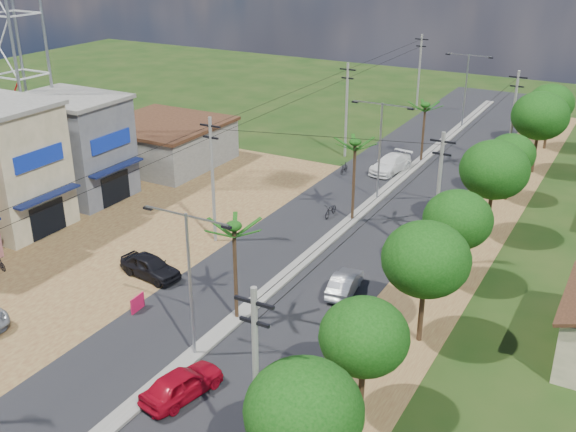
# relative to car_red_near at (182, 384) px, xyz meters

# --- Properties ---
(ground) EXTENTS (160.00, 160.00, 0.00)m
(ground) POSITION_rel_car_red_near_xyz_m (-1.50, 3.00, -0.72)
(ground) COLOR black
(ground) RESTS_ON ground
(road) EXTENTS (12.00, 110.00, 0.04)m
(road) POSITION_rel_car_red_near_xyz_m (-1.50, 18.00, -0.70)
(road) COLOR black
(road) RESTS_ON ground
(median) EXTENTS (1.00, 90.00, 0.18)m
(median) POSITION_rel_car_red_near_xyz_m (-1.50, 21.00, -0.63)
(median) COLOR #605E56
(median) RESTS_ON ground
(dirt_lot_west) EXTENTS (18.00, 46.00, 0.04)m
(dirt_lot_west) POSITION_rel_car_red_near_xyz_m (-16.50, 11.00, -0.71)
(dirt_lot_west) COLOR #56321D
(dirt_lot_west) RESTS_ON ground
(dirt_shoulder_east) EXTENTS (5.00, 90.00, 0.03)m
(dirt_shoulder_east) POSITION_rel_car_red_near_xyz_m (7.00, 18.00, -0.71)
(dirt_shoulder_east) COLOR #56321D
(dirt_shoulder_east) RESTS_ON ground
(shophouse_cream) EXTENTS (9.00, 6.40, 9.30)m
(shophouse_cream) POSITION_rel_car_red_near_xyz_m (-23.48, 10.00, 3.94)
(shophouse_cream) COLOR #948B64
(shophouse_cream) RESTS_ON ground
(shophouse_grey) EXTENTS (9.00, 6.40, 8.30)m
(shophouse_grey) POSITION_rel_car_red_near_xyz_m (-23.48, 17.00, 3.44)
(shophouse_grey) COLOR #4A4C52
(shophouse_grey) RESTS_ON ground
(low_shed) EXTENTS (10.40, 10.40, 3.95)m
(low_shed) POSITION_rel_car_red_near_xyz_m (-22.50, 27.00, 1.24)
(low_shed) COLOR #605E56
(low_shed) RESTS_ON ground
(tree_east_a) EXTENTS (4.40, 4.40, 6.37)m
(tree_east_a) POSITION_rel_car_red_near_xyz_m (8.00, -3.00, 3.77)
(tree_east_a) COLOR black
(tree_east_a) RESTS_ON ground
(tree_east_b) EXTENTS (4.00, 4.00, 5.83)m
(tree_east_b) POSITION_rel_car_red_near_xyz_m (7.80, 3.00, 3.39)
(tree_east_b) COLOR black
(tree_east_b) RESTS_ON ground
(tree_east_c) EXTENTS (4.60, 4.60, 6.83)m
(tree_east_c) POSITION_rel_car_red_near_xyz_m (8.20, 10.00, 4.14)
(tree_east_c) COLOR black
(tree_east_c) RESTS_ON ground
(tree_east_d) EXTENTS (4.20, 4.20, 6.13)m
(tree_east_d) POSITION_rel_car_red_near_xyz_m (7.90, 17.00, 3.61)
(tree_east_d) COLOR black
(tree_east_d) RESTS_ON ground
(tree_east_e) EXTENTS (4.80, 4.80, 7.14)m
(tree_east_e) POSITION_rel_car_red_near_xyz_m (8.10, 25.00, 4.37)
(tree_east_e) COLOR black
(tree_east_e) RESTS_ON ground
(tree_east_f) EXTENTS (3.80, 3.80, 5.52)m
(tree_east_f) POSITION_rel_car_red_near_xyz_m (7.70, 33.00, 3.16)
(tree_east_f) COLOR black
(tree_east_f) RESTS_ON ground
(tree_east_g) EXTENTS (5.00, 5.00, 7.38)m
(tree_east_g) POSITION_rel_car_red_near_xyz_m (8.30, 41.00, 4.52)
(tree_east_g) COLOR black
(tree_east_g) RESTS_ON ground
(tree_east_h) EXTENTS (4.40, 4.40, 6.52)m
(tree_east_h) POSITION_rel_car_red_near_xyz_m (8.00, 49.00, 3.91)
(tree_east_h) COLOR black
(tree_east_h) RESTS_ON ground
(palm_median_near) EXTENTS (2.00, 2.00, 6.15)m
(palm_median_near) POSITION_rel_car_red_near_xyz_m (-1.50, 7.00, 4.81)
(palm_median_near) COLOR black
(palm_median_near) RESTS_ON ground
(palm_median_mid) EXTENTS (2.00, 2.00, 6.55)m
(palm_median_mid) POSITION_rel_car_red_near_xyz_m (-1.50, 23.00, 5.18)
(palm_median_mid) COLOR black
(palm_median_mid) RESTS_ON ground
(palm_median_far) EXTENTS (2.00, 2.00, 5.85)m
(palm_median_far) POSITION_rel_car_red_near_xyz_m (-1.50, 39.00, 4.54)
(palm_median_far) COLOR black
(palm_median_far) RESTS_ON ground
(streetlight_near) EXTENTS (5.10, 0.18, 8.00)m
(streetlight_near) POSITION_rel_car_red_near_xyz_m (-1.50, 3.00, 4.06)
(streetlight_near) COLOR gray
(streetlight_near) RESTS_ON ground
(streetlight_mid) EXTENTS (5.10, 0.18, 8.00)m
(streetlight_mid) POSITION_rel_car_red_near_xyz_m (-1.50, 28.00, 4.06)
(streetlight_mid) COLOR gray
(streetlight_mid) RESTS_ON ground
(streetlight_far) EXTENTS (5.10, 0.18, 8.00)m
(streetlight_far) POSITION_rel_car_red_near_xyz_m (-1.50, 53.00, 4.06)
(streetlight_far) COLOR gray
(streetlight_far) RESTS_ON ground
(utility_pole_w_b) EXTENTS (1.60, 0.24, 9.00)m
(utility_pole_w_b) POSITION_rel_car_red_near_xyz_m (-8.50, 15.00, 4.03)
(utility_pole_w_b) COLOR #605E56
(utility_pole_w_b) RESTS_ON ground
(utility_pole_w_c) EXTENTS (1.60, 0.24, 9.00)m
(utility_pole_w_c) POSITION_rel_car_red_near_xyz_m (-8.50, 37.00, 4.03)
(utility_pole_w_c) COLOR #605E56
(utility_pole_w_c) RESTS_ON ground
(utility_pole_w_d) EXTENTS (1.60, 0.24, 9.00)m
(utility_pole_w_d) POSITION_rel_car_red_near_xyz_m (-8.50, 58.00, 4.03)
(utility_pole_w_d) COLOR #605E56
(utility_pole_w_d) RESTS_ON ground
(utility_pole_e_a) EXTENTS (1.60, 0.24, 9.00)m
(utility_pole_e_a) POSITION_rel_car_red_near_xyz_m (6.00, -3.00, 4.03)
(utility_pole_e_a) COLOR #605E56
(utility_pole_e_a) RESTS_ON ground
(utility_pole_e_b) EXTENTS (1.60, 0.24, 9.00)m
(utility_pole_e_b) POSITION_rel_car_red_near_xyz_m (6.00, 19.00, 4.03)
(utility_pole_e_b) COLOR #605E56
(utility_pole_e_b) RESTS_ON ground
(utility_pole_e_c) EXTENTS (1.60, 0.24, 9.00)m
(utility_pole_e_c) POSITION_rel_car_red_near_xyz_m (6.00, 41.00, 4.03)
(utility_pole_e_c) COLOR #605E56
(utility_pole_e_c) RESTS_ON ground
(car_red_near) EXTENTS (2.55, 4.51, 1.45)m
(car_red_near) POSITION_rel_car_red_near_xyz_m (0.00, 0.00, 0.00)
(car_red_near) COLOR maroon
(car_red_near) RESTS_ON ground
(car_silver_mid) EXTENTS (1.90, 4.07, 1.29)m
(car_silver_mid) POSITION_rel_car_red_near_xyz_m (2.59, 12.68, -0.08)
(car_silver_mid) COLOR gray
(car_silver_mid) RESTS_ON ground
(car_white_far) EXTENTS (2.82, 5.42, 1.50)m
(car_white_far) POSITION_rel_car_red_near_xyz_m (-3.00, 34.80, 0.03)
(car_white_far) COLOR silver
(car_white_far) RESTS_ON ground
(car_parked_dark) EXTENTS (4.50, 2.29, 1.47)m
(car_parked_dark) POSITION_rel_car_red_near_xyz_m (-9.00, 8.58, 0.01)
(car_parked_dark) COLOR black
(car_parked_dark) RESTS_ON ground
(moto_rider_west_a) EXTENTS (0.72, 1.93, 1.01)m
(moto_rider_west_a) POSITION_rel_car_red_near_xyz_m (-3.26, 22.92, -0.22)
(moto_rider_west_a) COLOR black
(moto_rider_west_a) RESTS_ON ground
(moto_rider_west_b) EXTENTS (0.52, 1.61, 0.96)m
(moto_rider_west_b) POSITION_rel_car_red_near_xyz_m (-6.50, 32.45, -0.25)
(moto_rider_west_b) COLOR black
(moto_rider_west_b) RESTS_ON ground
(roadside_sign) EXTENTS (0.15, 1.19, 0.99)m
(roadside_sign) POSITION_rel_car_red_near_xyz_m (-7.00, 5.00, -0.23)
(roadside_sign) COLOR #AB0F38
(roadside_sign) RESTS_ON ground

